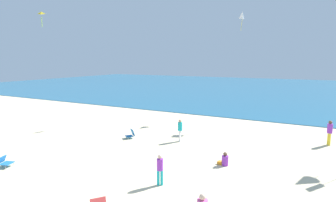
{
  "coord_description": "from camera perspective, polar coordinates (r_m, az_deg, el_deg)",
  "views": [
    {
      "loc": [
        7.35,
        -5.9,
        5.38
      ],
      "look_at": [
        0.0,
        7.94,
        3.05
      ],
      "focal_mm": 29.5,
      "sensor_mm": 36.0,
      "label": 1
    }
  ],
  "objects": [
    {
      "name": "ground_plane",
      "position": [
        18.33,
        3.05,
        -8.62
      ],
      "size": [
        120.0,
        120.0,
        0.0
      ],
      "primitive_type": "plane",
      "color": "beige"
    },
    {
      "name": "ocean_water",
      "position": [
        55.72,
        20.27,
        2.42
      ],
      "size": [
        120.0,
        60.0,
        0.05
      ],
      "primitive_type": "cube",
      "color": "#236084",
      "rests_on": "ground_plane"
    },
    {
      "name": "beach_chair_far_right",
      "position": [
        16.57,
        -30.68,
        -10.75
      ],
      "size": [
        0.79,
        0.74,
        0.55
      ],
      "rotation": [
        0.0,
        0.0,
        0.33
      ],
      "color": "#2370B2",
      "rests_on": "ground_plane"
    },
    {
      "name": "beach_chair_mid_beach",
      "position": [
        19.46,
        -7.67,
        -6.83
      ],
      "size": [
        0.76,
        0.79,
        0.63
      ],
      "rotation": [
        0.0,
        0.0,
        4.09
      ],
      "color": "#2370B2",
      "rests_on": "ground_plane"
    },
    {
      "name": "person_1",
      "position": [
        12.22,
        -1.68,
        -13.61
      ],
      "size": [
        0.36,
        0.36,
        1.37
      ],
      "rotation": [
        0.0,
        0.0,
        5.17
      ],
      "color": "#19ADB2",
      "rests_on": "ground_plane"
    },
    {
      "name": "person_3",
      "position": [
        20.35,
        30.42,
        -5.38
      ],
      "size": [
        0.4,
        0.4,
        1.6
      ],
      "rotation": [
        0.0,
        0.0,
        0.33
      ],
      "color": "yellow",
      "rests_on": "ground_plane"
    },
    {
      "name": "person_6",
      "position": [
        14.82,
        11.57,
        -11.92
      ],
      "size": [
        0.62,
        0.43,
        0.71
      ],
      "rotation": [
        0.0,
        0.0,
        2.89
      ],
      "color": "purple",
      "rests_on": "ground_plane"
    },
    {
      "name": "person_8",
      "position": [
        18.4,
        2.51,
        -5.76
      ],
      "size": [
        0.35,
        0.35,
        1.49
      ],
      "rotation": [
        0.0,
        0.0,
        0.19
      ],
      "color": "white",
      "rests_on": "ground_plane"
    },
    {
      "name": "kite_white",
      "position": [
        28.0,
        15.02,
        16.78
      ],
      "size": [
        0.89,
        0.89,
        1.81
      ],
      "rotation": [
        0.0,
        0.0,
        3.94
      ],
      "color": "white"
    },
    {
      "name": "kite_yellow",
      "position": [
        19.41,
        -24.74,
        16.17
      ],
      "size": [
        0.47,
        0.43,
        0.95
      ],
      "rotation": [
        0.0,
        0.0,
        3.6
      ],
      "color": "yellow"
    }
  ]
}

